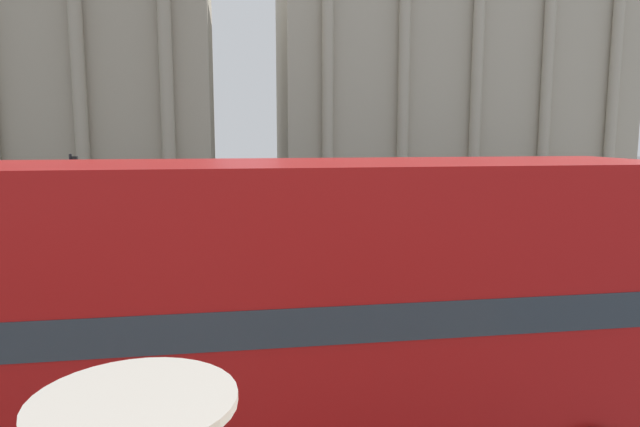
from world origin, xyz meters
TOP-DOWN VIEW (x-y plane):
  - double_decker_bus at (0.87, 5.36)m, footprint 11.32×2.70m
  - plaza_building_left at (-14.56, 45.08)m, footprint 28.68×13.78m
  - plaza_building_right at (20.90, 48.85)m, footprint 31.59×11.94m
  - traffic_light_near at (-2.59, 9.96)m, footprint 0.42×0.24m
  - traffic_light_mid at (-5.17, 16.36)m, footprint 0.42×0.24m
  - traffic_light_far at (-5.80, 23.47)m, footprint 0.42×0.24m
  - car_maroon at (2.37, 18.32)m, footprint 4.20×1.93m
  - car_navy at (4.30, 14.36)m, footprint 4.20×1.93m
  - pedestrian_olive at (-4.91, 29.92)m, footprint 0.32×0.32m
  - pedestrian_grey at (-3.54, 19.70)m, footprint 0.32×0.32m
  - pedestrian_white at (4.86, 32.62)m, footprint 0.32×0.32m

SIDE VIEW (x-z plane):
  - car_maroon at x=2.37m, z-range 0.02..1.37m
  - car_navy at x=4.30m, z-range 0.02..1.37m
  - pedestrian_white at x=4.86m, z-range 0.12..1.75m
  - pedestrian_grey at x=-3.54m, z-range 0.12..1.80m
  - pedestrian_olive at x=-4.91m, z-range 0.15..1.97m
  - double_decker_bus at x=0.87m, z-range 0.23..4.48m
  - traffic_light_mid at x=-5.17m, z-range 0.57..4.30m
  - traffic_light_far at x=-5.80m, z-range 0.58..4.33m
  - traffic_light_near at x=-2.59m, z-range 0.61..4.71m
  - plaza_building_left at x=-14.56m, z-range 0.00..17.02m
  - plaza_building_right at x=20.90m, z-range 0.00..19.33m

